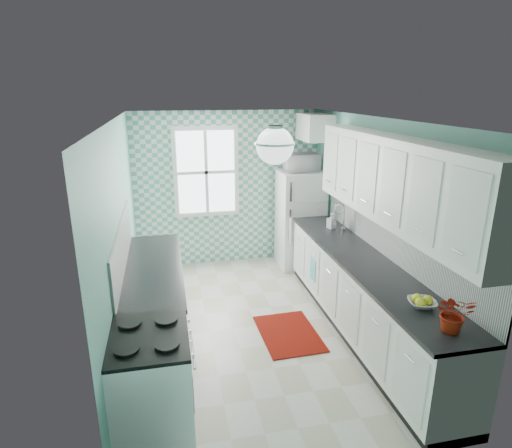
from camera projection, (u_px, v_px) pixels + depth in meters
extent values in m
cube|color=beige|center=(256.00, 327.00, 5.31)|extent=(3.00, 4.40, 0.02)
cube|color=white|center=(256.00, 119.00, 4.55)|extent=(3.00, 4.40, 0.02)
cube|color=#69AC9C|center=(228.00, 189.00, 6.99)|extent=(3.00, 0.02, 2.50)
cube|color=#69AC9C|center=(325.00, 332.00, 2.87)|extent=(3.00, 0.02, 2.50)
cube|color=#69AC9C|center=(120.00, 240.00, 4.63)|extent=(0.02, 4.40, 2.50)
cube|color=#69AC9C|center=(377.00, 222.00, 5.23)|extent=(0.02, 4.40, 2.50)
cube|color=#55A894|center=(228.00, 189.00, 6.97)|extent=(3.00, 0.01, 2.50)
cube|color=white|center=(206.00, 172.00, 6.79)|extent=(1.04, 0.05, 1.44)
cube|color=white|center=(206.00, 172.00, 6.77)|extent=(0.90, 0.02, 1.30)
cube|color=white|center=(391.00, 237.00, 4.87)|extent=(0.02, 3.60, 0.51)
cube|color=white|center=(122.00, 247.00, 4.58)|extent=(0.02, 2.15, 0.51)
cube|color=white|center=(394.00, 181.00, 4.44)|extent=(0.33, 3.20, 0.90)
cube|color=white|center=(314.00, 127.00, 6.59)|extent=(0.40, 0.74, 0.40)
cylinder|color=silver|center=(275.00, 128.00, 3.81)|extent=(0.14, 0.14, 0.04)
cylinder|color=silver|center=(275.00, 136.00, 3.83)|extent=(0.02, 0.02, 0.12)
sphere|color=white|center=(275.00, 146.00, 3.86)|extent=(0.34, 0.34, 0.34)
cube|color=white|center=(363.00, 299.00, 5.04)|extent=(0.60, 3.60, 0.90)
cube|color=black|center=(365.00, 262.00, 4.89)|extent=(0.63, 3.60, 0.04)
cube|color=white|center=(155.00, 306.00, 4.86)|extent=(0.60, 2.15, 0.90)
cube|color=black|center=(153.00, 268.00, 4.72)|extent=(0.63, 2.15, 0.04)
cube|color=white|center=(300.00, 219.00, 6.95)|extent=(0.69, 0.65, 1.58)
cube|color=silver|center=(307.00, 203.00, 6.53)|extent=(0.67, 0.01, 0.02)
cube|color=silver|center=(291.00, 192.00, 6.41)|extent=(0.03, 0.03, 0.30)
cube|color=silver|center=(290.00, 227.00, 6.57)|extent=(0.03, 0.03, 0.54)
cube|color=silver|center=(152.00, 387.00, 3.49)|extent=(0.63, 0.79, 0.94)
cube|color=black|center=(148.00, 337.00, 3.35)|extent=(0.63, 0.79, 0.03)
cube|color=black|center=(191.00, 376.00, 3.54)|extent=(0.01, 0.52, 0.31)
cube|color=silver|center=(332.00, 233.00, 5.86)|extent=(0.45, 0.37, 0.12)
cylinder|color=silver|center=(344.00, 219.00, 5.83)|extent=(0.02, 0.02, 0.30)
torus|color=silver|center=(340.00, 205.00, 5.76)|extent=(0.16, 0.02, 0.16)
cube|color=maroon|center=(289.00, 333.00, 5.13)|extent=(0.69, 0.97, 0.02)
cube|color=#4AAD8F|center=(313.00, 269.00, 5.78)|extent=(0.04, 0.21, 0.31)
imported|color=silver|center=(422.00, 303.00, 3.84)|extent=(0.30, 0.30, 0.06)
imported|color=red|center=(454.00, 313.00, 3.41)|extent=(0.36, 0.33, 0.32)
imported|color=#8CB3C6|center=(331.00, 221.00, 5.98)|extent=(0.13, 0.13, 0.22)
imported|color=white|center=(302.00, 162.00, 6.67)|extent=(0.53, 0.38, 0.28)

